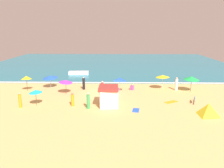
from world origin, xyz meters
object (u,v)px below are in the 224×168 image
(beach_umbrella_1, at_px, (50,77))
(beachgoer_4, at_px, (176,84))
(beach_umbrella_0, at_px, (163,76))
(beachgoer_5, at_px, (102,88))
(beachgoer_3, at_px, (132,87))
(small_boat_0, at_px, (79,73))
(lifeguard_cabana, at_px, (108,96))
(beachgoer_7, at_px, (73,100))
(beach_umbrella_3, at_px, (192,78))
(beach_umbrella_2, at_px, (120,79))
(beachgoer_1, at_px, (20,100))
(beach_tent, at_px, (209,109))
(parked_bicycle, at_px, (194,100))
(beachgoer_0, at_px, (118,93))
(beach_umbrella_4, at_px, (66,81))
(beachgoer_6, at_px, (84,84))
(beachgoer_2, at_px, (88,101))
(beach_umbrella_5, at_px, (26,78))
(beach_umbrella_7, at_px, (36,91))

(beach_umbrella_1, xyz_separation_m, beachgoer_4, (18.80, -1.06, -0.79))
(beach_umbrella_0, height_order, beachgoer_5, beach_umbrella_0)
(beachgoer_3, bearing_deg, small_boat_0, 131.21)
(lifeguard_cabana, distance_m, beachgoer_7, 4.20)
(beach_umbrella_3, bearing_deg, beachgoer_7, -157.16)
(beach_umbrella_2, distance_m, beachgoer_1, 13.40)
(beach_tent, bearing_deg, beach_umbrella_2, 135.64)
(parked_bicycle, bearing_deg, beachgoer_0, 170.45)
(beachgoer_0, distance_m, beachgoer_7, 6.01)
(beach_umbrella_4, distance_m, small_boat_0, 13.37)
(beachgoer_6, bearing_deg, beach_umbrella_2, -13.01)
(beach_umbrella_0, distance_m, beachgoer_2, 13.17)
(beach_tent, relative_size, small_boat_0, 0.73)
(small_boat_0, bearing_deg, beachgoer_0, -64.00)
(beach_umbrella_3, bearing_deg, beachgoer_5, -171.64)
(lifeguard_cabana, relative_size, beach_umbrella_4, 1.10)
(lifeguard_cabana, relative_size, beachgoer_4, 1.45)
(beach_umbrella_1, bearing_deg, beach_umbrella_0, -2.18)
(beach_tent, bearing_deg, beach_umbrella_5, 157.83)
(beachgoer_1, xyz_separation_m, beachgoer_2, (7.82, -0.22, 0.05))
(beach_umbrella_2, relative_size, beachgoer_5, 1.35)
(beach_umbrella_1, xyz_separation_m, beach_umbrella_7, (0.63, -8.19, 0.01))
(beach_tent, relative_size, parked_bicycle, 1.68)
(beach_umbrella_4, height_order, beachgoer_0, beach_umbrella_4)
(beach_umbrella_1, distance_m, beach_umbrella_7, 8.21)
(beach_umbrella_4, xyz_separation_m, beach_umbrella_7, (-2.43, -5.00, -0.06))
(lifeguard_cabana, bearing_deg, beachgoer_0, 68.54)
(beach_umbrella_1, bearing_deg, lifeguard_cabana, -41.62)
(beach_umbrella_5, distance_m, beachgoer_4, 21.73)
(beachgoer_4, bearing_deg, beachgoer_7, -152.34)
(beach_umbrella_4, bearing_deg, beach_umbrella_7, -115.93)
(beach_umbrella_0, xyz_separation_m, beach_umbrella_5, (-19.70, -1.22, -0.04))
(beach_umbrella_3, xyz_separation_m, beachgoer_2, (-13.82, -7.54, -1.06))
(beachgoer_2, bearing_deg, beach_umbrella_0, 40.88)
(beach_umbrella_3, bearing_deg, beach_umbrella_5, -179.58)
(lifeguard_cabana, height_order, beachgoer_0, lifeguard_cabana)
(beach_umbrella_3, bearing_deg, beachgoer_0, -160.60)
(beach_umbrella_0, relative_size, beach_tent, 0.86)
(lifeguard_cabana, distance_m, beach_tent, 10.91)
(parked_bicycle, height_order, beachgoer_2, beachgoer_2)
(beach_umbrella_2, xyz_separation_m, beachgoer_2, (-3.64, -7.09, -0.94))
(beach_umbrella_7, relative_size, beachgoer_2, 1.16)
(beachgoer_3, bearing_deg, beach_umbrella_2, -147.62)
(beach_umbrella_1, bearing_deg, beachgoer_7, -59.32)
(beachgoer_1, relative_size, beachgoer_7, 1.13)
(beachgoer_4, xyz_separation_m, beachgoer_6, (-13.60, 0.15, -0.01))
(beach_umbrella_5, relative_size, beachgoer_1, 1.27)
(beach_umbrella_7, height_order, beachgoer_0, beach_umbrella_7)
(beach_umbrella_7, xyz_separation_m, beachgoer_6, (4.57, 7.28, -0.81))
(lifeguard_cabana, xyz_separation_m, beach_umbrella_5, (-12.01, 6.25, 0.80))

